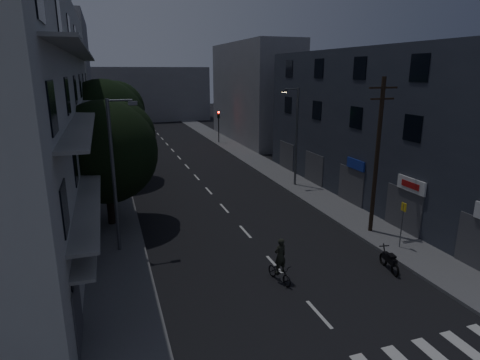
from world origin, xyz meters
TOP-DOWN VIEW (x-y plane):
  - ground at (0.00, 25.00)m, footprint 160.00×160.00m
  - sidewalk_left at (-7.50, 25.00)m, footprint 3.00×90.00m
  - sidewalk_right at (7.50, 25.00)m, footprint 3.00×90.00m
  - lane_markings at (0.00, 31.25)m, footprint 0.15×60.50m
  - building_left at (-11.98, 18.00)m, footprint 7.00×36.00m
  - building_right at (11.99, 14.00)m, footprint 6.19×28.00m
  - building_far_left at (-12.00, 48.00)m, footprint 6.00×20.00m
  - building_far_right at (12.00, 42.00)m, footprint 6.00×20.00m
  - building_far_end at (0.00, 70.00)m, footprint 24.00×8.00m
  - tree_near at (-7.57, 14.72)m, footprint 6.23×6.23m
  - tree_mid at (-7.54, 25.48)m, footprint 7.04×7.04m
  - tree_far at (-7.33, 34.59)m, footprint 5.18×5.18m
  - traffic_signal_far_right at (6.69, 40.83)m, footprint 0.28×0.37m
  - traffic_signal_far_left at (-6.47, 39.02)m, footprint 0.28×0.37m
  - street_lamp_left_near at (-7.22, 10.50)m, footprint 1.51×0.25m
  - street_lamp_right at (7.14, 19.04)m, footprint 1.51×0.25m
  - street_lamp_left_far at (-6.95, 30.97)m, footprint 1.51×0.25m
  - utility_pole at (7.10, 8.46)m, footprint 1.80×0.24m
  - bus_stop_sign at (7.17, 5.97)m, footprint 0.06×0.35m
  - motorcycle at (5.10, 4.22)m, footprint 0.57×1.79m
  - cyclist at (-0.44, 4.91)m, footprint 0.96×1.78m

SIDE VIEW (x-z plane):
  - ground at x=0.00m, z-range 0.00..0.00m
  - lane_markings at x=0.00m, z-range 0.00..0.01m
  - sidewalk_left at x=-7.50m, z-range 0.00..0.15m
  - sidewalk_right at x=7.50m, z-range 0.00..0.15m
  - motorcycle at x=5.10m, z-range -0.12..1.04m
  - cyclist at x=-0.44m, z-range -0.35..1.80m
  - bus_stop_sign at x=7.17m, z-range 0.63..3.15m
  - traffic_signal_far_right at x=6.69m, z-range 1.05..5.15m
  - traffic_signal_far_left at x=-6.47m, z-range 1.05..5.15m
  - tree_far at x=-7.33m, z-range 0.96..7.37m
  - street_lamp_left_near at x=-7.22m, z-range 0.60..8.60m
  - street_lamp_right at x=7.14m, z-range 0.60..8.60m
  - street_lamp_left_far at x=-6.95m, z-range 0.60..8.60m
  - utility_pole at x=7.10m, z-range 0.37..9.37m
  - tree_near at x=-7.57m, z-range 1.12..8.80m
  - building_far_end at x=0.00m, z-range 0.00..10.00m
  - building_right at x=11.99m, z-range 0.00..11.00m
  - tree_mid at x=-7.54m, z-range 1.23..9.89m
  - building_far_right at x=12.00m, z-range 0.00..13.00m
  - building_left at x=-11.98m, z-range -0.01..13.99m
  - building_far_left at x=-12.00m, z-range 0.00..16.00m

